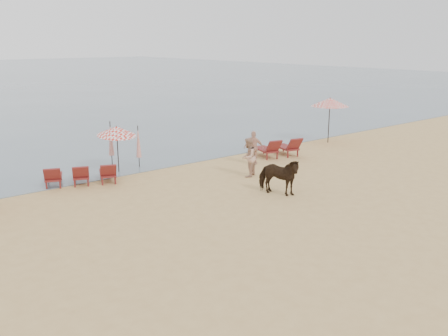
% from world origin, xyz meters
% --- Properties ---
extents(ground, '(120.00, 120.00, 0.00)m').
position_xyz_m(ground, '(0.00, 0.00, 0.00)').
color(ground, tan).
rests_on(ground, ground).
extents(lounger_cluster_left, '(3.23, 2.62, 0.62)m').
position_xyz_m(lounger_cluster_left, '(-3.57, 9.94, 0.43)').
color(lounger_cluster_left, maroon).
rests_on(lounger_cluster_left, ground).
extents(lounger_cluster_right, '(2.32, 2.27, 0.69)m').
position_xyz_m(lounger_cluster_right, '(6.31, 8.37, 0.48)').
color(lounger_cluster_right, maroon).
rests_on(lounger_cluster_right, ground).
extents(umbrella_open_left_b, '(1.71, 1.75, 2.18)m').
position_xyz_m(umbrella_open_left_b, '(-1.46, 10.71, 1.89)').
color(umbrella_open_left_b, black).
rests_on(umbrella_open_left_b, ground).
extents(umbrella_open_right, '(2.14, 2.14, 2.61)m').
position_xyz_m(umbrella_open_right, '(11.13, 9.09, 2.35)').
color(umbrella_open_right, black).
rests_on(umbrella_open_right, ground).
extents(umbrella_closed_left, '(0.24, 0.24, 1.98)m').
position_xyz_m(umbrella_closed_left, '(-0.28, 10.92, 1.22)').
color(umbrella_closed_left, black).
rests_on(umbrella_closed_left, ground).
extents(umbrella_closed_right, '(0.26, 0.26, 2.13)m').
position_xyz_m(umbrella_closed_right, '(-1.15, 11.96, 1.31)').
color(umbrella_closed_right, black).
rests_on(umbrella_closed_right, ground).
extents(cow, '(1.42, 1.92, 1.47)m').
position_xyz_m(cow, '(1.70, 3.80, 0.74)').
color(cow, black).
rests_on(cow, ground).
extents(beachgoer_right_a, '(1.04, 0.96, 1.72)m').
position_xyz_m(beachgoer_right_a, '(2.59, 6.51, 0.86)').
color(beachgoer_right_a, tan).
rests_on(beachgoer_right_a, ground).
extents(beachgoer_right_b, '(0.95, 0.93, 1.61)m').
position_xyz_m(beachgoer_right_b, '(4.27, 7.99, 0.80)').
color(beachgoer_right_b, tan).
rests_on(beachgoer_right_b, ground).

